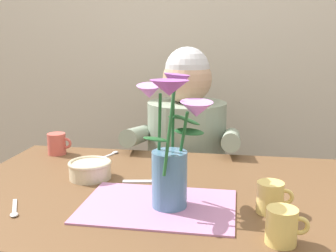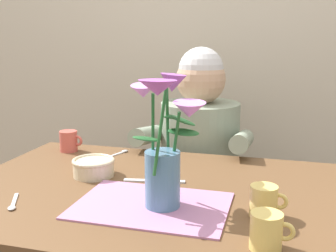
# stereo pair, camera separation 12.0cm
# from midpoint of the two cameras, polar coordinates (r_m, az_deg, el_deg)

# --- Properties ---
(wood_panel_backdrop) EXTENTS (4.00, 0.10, 2.50)m
(wood_panel_backdrop) POSITION_cam_midpoint_polar(r_m,az_deg,el_deg) (2.16, 8.62, 14.21)
(wood_panel_backdrop) COLOR beige
(wood_panel_backdrop) RESTS_ON ground_plane
(dining_table) EXTENTS (1.20, 0.80, 0.74)m
(dining_table) POSITION_cam_midpoint_polar(r_m,az_deg,el_deg) (1.24, 1.55, -13.03)
(dining_table) COLOR brown
(dining_table) RESTS_ON ground_plane
(seated_person) EXTENTS (0.45, 0.47, 1.14)m
(seated_person) POSITION_cam_midpoint_polar(r_m,az_deg,el_deg) (1.83, 6.37, -7.25)
(seated_person) COLOR #4C4C56
(seated_person) RESTS_ON ground_plane
(striped_placemat) EXTENTS (0.40, 0.28, 0.00)m
(striped_placemat) POSITION_cam_midpoint_polar(r_m,az_deg,el_deg) (1.09, 0.90, -11.07)
(striped_placemat) COLOR #B275A3
(striped_placemat) RESTS_ON dining_table
(flower_vase) EXTENTS (0.21, 0.27, 0.34)m
(flower_vase) POSITION_cam_midpoint_polar(r_m,az_deg,el_deg) (1.03, 2.96, -2.47)
(flower_vase) COLOR teal
(flower_vase) RESTS_ON dining_table
(ceramic_bowl) EXTENTS (0.14, 0.14, 0.06)m
(ceramic_bowl) POSITION_cam_midpoint_polar(r_m,az_deg,el_deg) (1.32, -7.79, -5.67)
(ceramic_bowl) COLOR beige
(ceramic_bowl) RESTS_ON dining_table
(dinner_knife) EXTENTS (0.19, 0.05, 0.00)m
(dinner_knife) POSITION_cam_midpoint_polar(r_m,az_deg,el_deg) (1.26, 0.80, -7.71)
(dinner_knife) COLOR silver
(dinner_knife) RESTS_ON dining_table
(ceramic_mug) EXTENTS (0.09, 0.07, 0.08)m
(ceramic_mug) POSITION_cam_midpoint_polar(r_m,az_deg,el_deg) (1.61, -11.60, -2.09)
(ceramic_mug) COLOR #CC564C
(ceramic_mug) RESTS_ON dining_table
(tea_cup) EXTENTS (0.09, 0.07, 0.08)m
(tea_cup) POSITION_cam_midpoint_polar(r_m,az_deg,el_deg) (1.06, 16.49, -10.10)
(tea_cup) COLOR #E5C666
(tea_cup) RESTS_ON dining_table
(coffee_cup) EXTENTS (0.09, 0.07, 0.08)m
(coffee_cup) POSITION_cam_midpoint_polar(r_m,az_deg,el_deg) (0.92, 17.41, -13.89)
(coffee_cup) COLOR #E5C666
(coffee_cup) RESTS_ON dining_table
(spoon_0) EXTENTS (0.07, 0.11, 0.01)m
(spoon_0) POSITION_cam_midpoint_polar(r_m,az_deg,el_deg) (1.15, -18.02, -10.40)
(spoon_0) COLOR silver
(spoon_0) RESTS_ON dining_table
(spoon_1) EXTENTS (0.06, 0.12, 0.01)m
(spoon_1) POSITION_cam_midpoint_polar(r_m,az_deg,el_deg) (1.56, -4.50, -3.77)
(spoon_1) COLOR silver
(spoon_1) RESTS_ON dining_table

